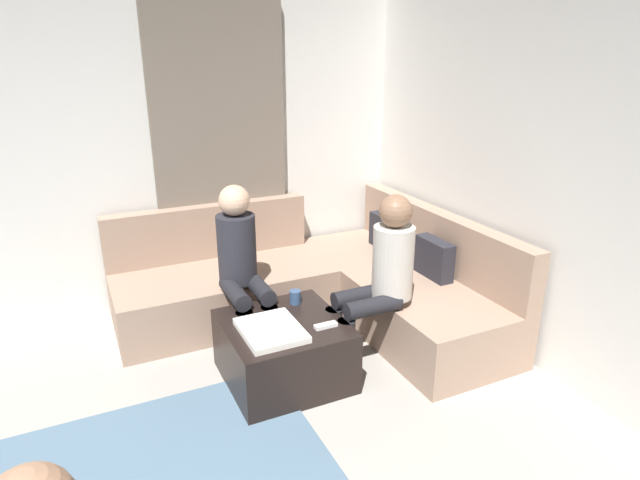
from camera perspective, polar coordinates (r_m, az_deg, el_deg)
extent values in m
cube|color=silver|center=(4.50, -27.19, 8.07)|extent=(0.12, 6.00, 2.70)
cube|color=#726659|center=(4.57, -10.46, 8.75)|extent=(0.06, 1.10, 2.50)
cube|color=#9E7F6B|center=(4.41, 8.32, -5.81)|extent=(2.10, 0.85, 0.42)
cube|color=#9E7F6B|center=(4.44, 12.42, 0.20)|extent=(2.10, 0.14, 0.45)
cube|color=#9E7F6B|center=(4.44, -10.24, -5.70)|extent=(0.85, 1.70, 0.42)
cube|color=#9E7F6B|center=(4.60, -11.77, 0.95)|extent=(0.14, 1.70, 0.45)
cube|color=#26262D|center=(4.76, 6.96, 0.50)|extent=(0.36, 0.12, 0.36)
cube|color=#26262D|center=(4.22, 12.02, -2.31)|extent=(0.36, 0.12, 0.36)
cube|color=black|center=(3.62, -3.88, -11.67)|extent=(0.76, 0.76, 0.42)
cube|color=white|center=(3.38, -5.24, -9.56)|extent=(0.44, 0.36, 0.04)
cylinder|color=#334C72|center=(3.73, -2.66, -6.09)|extent=(0.08, 0.08, 0.10)
cube|color=white|center=(3.44, 0.62, -9.11)|extent=(0.05, 0.15, 0.02)
cylinder|color=black|center=(3.63, 2.78, -11.50)|extent=(0.12, 0.12, 0.42)
cylinder|color=black|center=(3.77, 1.47, -10.24)|extent=(0.12, 0.12, 0.42)
cylinder|color=black|center=(3.59, 5.69, -7.05)|extent=(0.12, 0.40, 0.12)
cylinder|color=black|center=(3.73, 4.26, -5.95)|extent=(0.12, 0.40, 0.12)
cylinder|color=beige|center=(3.66, 7.79, -2.34)|extent=(0.28, 0.28, 0.50)
sphere|color=#8C664C|center=(3.54, 8.05, 3.08)|extent=(0.22, 0.22, 0.22)
cylinder|color=black|center=(3.81, -5.33, -9.96)|extent=(0.12, 0.12, 0.42)
cylinder|color=black|center=(3.76, -7.94, -10.49)|extent=(0.12, 0.12, 0.42)
cylinder|color=black|center=(3.86, -6.50, -5.12)|extent=(0.40, 0.12, 0.12)
cylinder|color=black|center=(3.81, -9.07, -5.58)|extent=(0.40, 0.12, 0.12)
cylinder|color=#26262D|center=(3.91, -8.86, -0.89)|extent=(0.28, 0.28, 0.50)
sphere|color=#D8AD8C|center=(3.80, -9.14, 4.19)|extent=(0.22, 0.22, 0.22)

